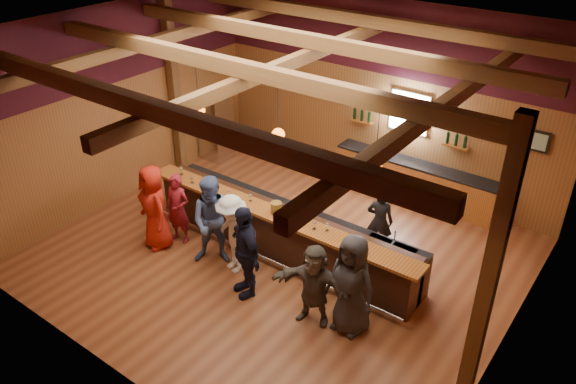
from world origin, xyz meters
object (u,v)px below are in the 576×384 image
at_px(back_bar_cabinet, 414,181).
at_px(customer_white, 232,234).
at_px(stainless_fridge, 216,127).
at_px(bar_counter, 284,230).
at_px(customer_denim, 214,221).
at_px(customer_brown, 314,285).
at_px(customer_orange, 154,207).
at_px(ice_bucket, 276,208).
at_px(customer_dark, 351,285).
at_px(bartender, 380,221).
at_px(customer_navy, 245,251).
at_px(bottle_a, 299,213).
at_px(customer_redvest, 178,209).

relative_size(back_bar_cabinet, customer_white, 2.40).
bearing_deg(stainless_fridge, bar_counter, -30.76).
relative_size(customer_denim, customer_brown, 1.22).
height_order(customer_orange, ice_bucket, customer_orange).
xyz_separation_m(back_bar_cabinet, stainless_fridge, (-5.30, -1.12, 0.42)).
xyz_separation_m(customer_dark, bartender, (-0.68, 2.28, -0.20)).
bearing_deg(customer_orange, bartender, 51.38).
relative_size(back_bar_cabinet, customer_navy, 2.15).
bearing_deg(bartender, customer_brown, 74.79).
distance_m(customer_navy, ice_bucket, 1.18).
distance_m(customer_brown, bottle_a, 1.62).
bearing_deg(bartender, back_bar_cabinet, -98.30).
bearing_deg(customer_orange, back_bar_cabinet, 73.02).
height_order(customer_white, customer_brown, customer_white).
relative_size(bar_counter, customer_redvest, 4.04).
relative_size(bar_counter, back_bar_cabinet, 1.57).
relative_size(bar_counter, ice_bucket, 26.77).
bearing_deg(back_bar_cabinet, bar_counter, -108.34).
bearing_deg(customer_brown, back_bar_cabinet, 81.98).
relative_size(bartender, ice_bucket, 6.30).
bearing_deg(back_bar_cabinet, bottle_a, -99.88).
distance_m(back_bar_cabinet, customer_white, 4.92).
bearing_deg(bottle_a, customer_white, -139.16).
height_order(customer_denim, customer_dark, customer_denim).
distance_m(stainless_fridge, customer_white, 5.08).
bearing_deg(back_bar_cabinet, customer_dark, -77.46).
bearing_deg(customer_dark, bar_counter, 157.66).
xyz_separation_m(back_bar_cabinet, bartender, (0.36, -2.42, 0.27)).
height_order(bar_counter, bartender, bartender).
distance_m(bar_counter, back_bar_cabinet, 3.76).
xyz_separation_m(stainless_fridge, customer_white, (3.67, -3.51, -0.07)).
relative_size(customer_white, bottle_a, 5.12).
distance_m(stainless_fridge, bartender, 5.81).
bearing_deg(customer_denim, bartender, 9.53).
distance_m(customer_white, ice_bucket, 0.98).
bearing_deg(back_bar_cabinet, customer_navy, -101.14).
bearing_deg(customer_brown, bar_counter, 127.51).
xyz_separation_m(customer_white, customer_navy, (0.64, -0.38, 0.10)).
bearing_deg(customer_navy, customer_orange, -153.61).
height_order(customer_orange, customer_denim, customer_denim).
height_order(back_bar_cabinet, customer_white, customer_white).
bearing_deg(bar_counter, customer_white, -112.85).
bearing_deg(customer_navy, bar_counter, 125.95).
height_order(stainless_fridge, bartender, stainless_fridge).
bearing_deg(customer_white, customer_orange, -152.16).
bearing_deg(bar_counter, back_bar_cabinet, 71.66).
bearing_deg(customer_white, stainless_fridge, 154.77).
relative_size(customer_navy, customer_dark, 0.99).
bearing_deg(customer_denim, stainless_fridge, 100.10).
bearing_deg(stainless_fridge, customer_orange, -64.43).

